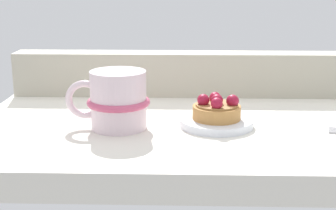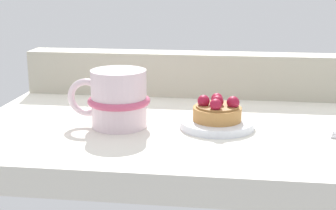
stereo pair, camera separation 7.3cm
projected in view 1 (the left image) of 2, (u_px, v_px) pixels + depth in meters
ground_plane at (202, 134)px, 77.09cm from camera, size 70.69×42.03×3.89cm
window_rail_back at (199, 74)px, 93.11cm from camera, size 69.28×5.72×8.06cm
dessert_plate at (216, 123)px, 74.38cm from camera, size 11.12×11.12×1.15cm
raspberry_tart at (217, 109)px, 73.82cm from camera, size 7.23×7.23×3.84cm
coffee_mug at (117, 100)px, 72.59cm from camera, size 12.55×9.32×8.61cm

